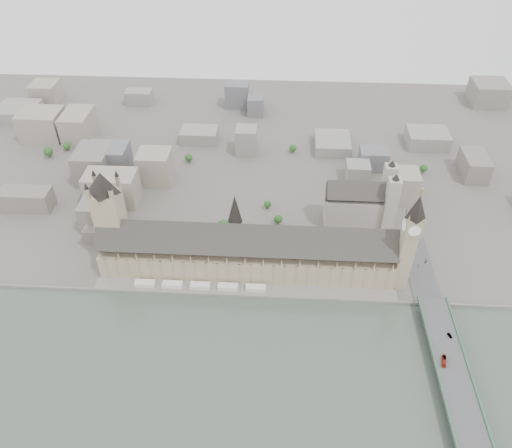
# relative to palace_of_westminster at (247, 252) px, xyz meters

# --- Properties ---
(ground) EXTENTS (900.00, 900.00, 0.00)m
(ground) POSITION_rel_palace_of_westminster_xyz_m (0.00, -19.70, -22.71)
(ground) COLOR #595651
(ground) RESTS_ON ground
(embankment_wall) EXTENTS (600.00, 1.50, 3.00)m
(embankment_wall) POSITION_rel_palace_of_westminster_xyz_m (0.00, -34.70, -21.21)
(embankment_wall) COLOR slate
(embankment_wall) RESTS_ON ground
(river_terrace) EXTENTS (270.00, 15.00, 2.00)m
(river_terrace) POSITION_rel_palace_of_westminster_xyz_m (0.00, -27.20, -21.71)
(river_terrace) COLOR slate
(river_terrace) RESTS_ON ground
(terrace_tents) EXTENTS (118.00, 7.00, 4.00)m
(terrace_tents) POSITION_rel_palace_of_westminster_xyz_m (-40.00, -26.70, -18.71)
(terrace_tents) COLOR silver
(terrace_tents) RESTS_ON river_terrace
(palace_of_westminster) EXTENTS (265.00, 40.73, 55.44)m
(palace_of_westminster) POSITION_rel_palace_of_westminster_xyz_m (0.00, 0.00, 0.00)
(palace_of_westminster) COLOR tan
(palace_of_westminster) RESTS_ON ground
(elizabeth_tower) EXTENTS (17.00, 17.00, 107.50)m
(elizabeth_tower) POSITION_rel_palace_of_westminster_xyz_m (138.00, -11.70, 35.38)
(elizabeth_tower) COLOR tan
(elizabeth_tower) RESTS_ON ground
(victoria_tower) EXTENTS (30.00, 30.00, 100.00)m
(victoria_tower) POSITION_rel_palace_of_westminster_xyz_m (-122.00, 6.30, 32.50)
(victoria_tower) COLOR tan
(victoria_tower) RESTS_ON ground
(central_tower) EXTENTS (13.00, 13.00, 48.00)m
(central_tower) POSITION_rel_palace_of_westminster_xyz_m (-10.00, 6.30, 35.21)
(central_tower) COLOR tan
(central_tower) RESTS_ON ground
(westminster_bridge) EXTENTS (25.00, 325.00, 10.25)m
(westminster_bridge) POSITION_rel_palace_of_westminster_xyz_m (162.00, -107.20, -17.58)
(westminster_bridge) COLOR #474749
(westminster_bridge) RESTS_ON ground
(bridge_parapets) EXTENTS (25.00, 235.00, 1.15)m
(bridge_parapets) POSITION_rel_palace_of_westminster_xyz_m (162.00, -151.70, -11.88)
(bridge_parapets) COLOR #38654A
(bridge_parapets) RESTS_ON westminster_bridge
(westminster_abbey) EXTENTS (68.00, 36.00, 64.00)m
(westminster_abbey) POSITION_rel_palace_of_westminster_xyz_m (110.92, 75.30, 2.38)
(westminster_abbey) COLOR #9B988C
(westminster_abbey) RESTS_ON ground
(city_skyline_inland) EXTENTS (720.00, 360.00, 38.00)m
(city_skyline_inland) POSITION_rel_palace_of_westminster_xyz_m (0.00, 225.30, -3.71)
(city_skyline_inland) COLOR gray
(city_skyline_inland) RESTS_ON ground
(park_trees) EXTENTS (110.00, 30.00, 15.00)m
(park_trees) POSITION_rel_palace_of_westminster_xyz_m (-10.00, 40.30, -15.21)
(park_trees) COLOR #214C1B
(park_trees) RESTS_ON ground
(red_bus_north) EXTENTS (4.94, 11.18, 3.03)m
(red_bus_north) POSITION_rel_palace_of_westminster_xyz_m (156.47, -100.54, -10.94)
(red_bus_north) COLOR #AD2613
(red_bus_north) RESTS_ON westminster_bridge
(car_silver) EXTENTS (3.37, 5.22, 1.63)m
(car_silver) POSITION_rel_palace_of_westminster_xyz_m (166.73, -75.66, -11.64)
(car_silver) COLOR gray
(car_silver) RESTS_ON westminster_bridge
(car_approach) EXTENTS (3.41, 4.74, 1.27)m
(car_approach) POSITION_rel_palace_of_westminster_xyz_m (165.17, 9.08, -11.82)
(car_approach) COLOR gray
(car_approach) RESTS_ON westminster_bridge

